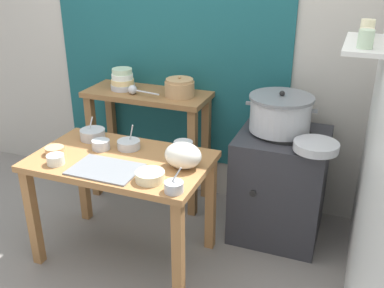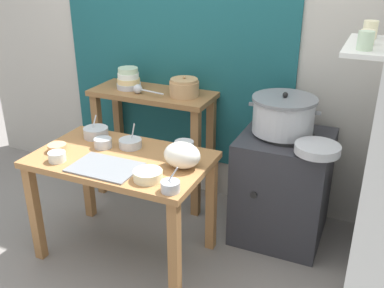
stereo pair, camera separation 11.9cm
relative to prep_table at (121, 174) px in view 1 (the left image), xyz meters
The scene contains 20 objects.
ground_plane 0.61m from the prep_table, 48.01° to the right, with size 9.00×9.00×0.00m, color gray.
wall_back 1.25m from the prep_table, 82.42° to the left, with size 4.40×0.12×2.60m.
prep_table is the anchor object (origin of this frame).
back_shelf_table 0.80m from the prep_table, 103.86° to the left, with size 0.96×0.40×0.90m.
stove_block 1.12m from the prep_table, 35.70° to the left, with size 0.60×0.61×0.78m.
steamer_pot 1.12m from the prep_table, 37.81° to the left, with size 0.47×0.43×0.28m.
clay_pot 0.85m from the prep_table, 84.08° to the left, with size 0.22×0.22×0.15m.
bowl_stack_enamel 0.94m from the prep_table, 117.24° to the left, with size 0.19×0.19×0.16m.
ladle 0.80m from the prep_table, 110.48° to the left, with size 0.27×0.08×0.07m.
serving_tray 0.21m from the prep_table, 90.45° to the right, with size 0.40×0.28×0.01m, color slate.
plastic_bag 0.45m from the prep_table, ahead, with size 0.22×0.18×0.16m, color silver.
wide_pan 1.21m from the prep_table, 20.42° to the left, with size 0.27×0.27×0.05m, color #B7BABF.
prep_bowl_0 0.40m from the prep_table, 148.49° to the left, with size 0.17×0.17×0.15m.
prep_bowl_1 0.38m from the prep_table, 32.61° to the right, with size 0.16×0.16×0.05m.
prep_bowl_2 0.24m from the prep_table, 157.34° to the left, with size 0.11×0.11×0.06m.
prep_bowl_3 0.21m from the prep_table, 97.45° to the left, with size 0.15×0.15×0.17m.
prep_bowl_4 0.43m from the prep_table, 35.07° to the left, with size 0.12×0.12×0.07m.
prep_bowl_5 0.44m from the prep_table, 167.15° to the right, with size 0.12×0.12×0.05m.
prep_bowl_6 0.56m from the prep_table, 28.59° to the right, with size 0.10×0.10×0.14m.
prep_bowl_7 0.41m from the prep_table, 146.98° to the right, with size 0.11×0.11×0.06m.
Camera 1 is at (1.24, -2.07, 1.91)m, focal length 41.40 mm.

